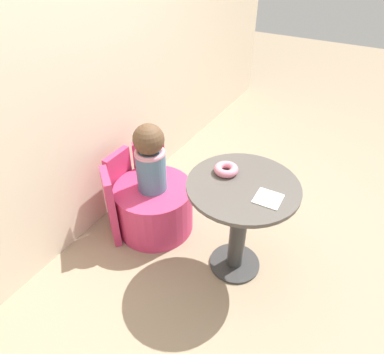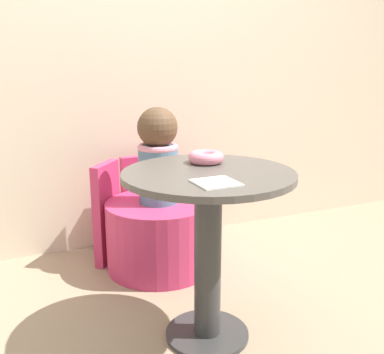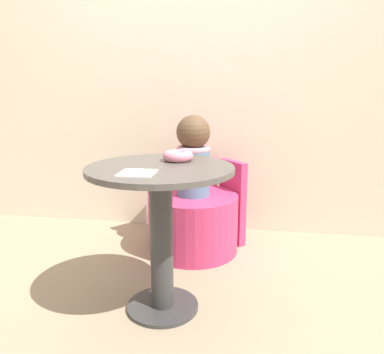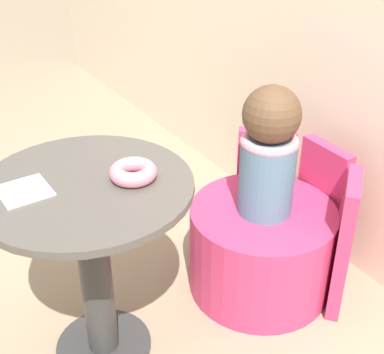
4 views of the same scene
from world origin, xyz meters
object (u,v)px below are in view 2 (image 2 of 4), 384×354
donut (206,157)px  round_table (208,224)px  tub_chair (160,235)px  child_figure (158,155)px

donut → round_table: bearing=-111.4°
round_table → tub_chair: (0.04, 0.69, -0.30)m
tub_chair → child_figure: bearing=0.0°
tub_chair → donut: donut is taller
round_table → tub_chair: round_table is taller
round_table → donut: bearing=68.6°
tub_chair → donut: bearing=-88.2°
tub_chair → child_figure: 0.44m
tub_chair → child_figure: size_ratio=1.14×
round_table → donut: donut is taller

